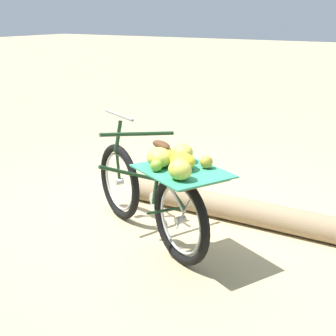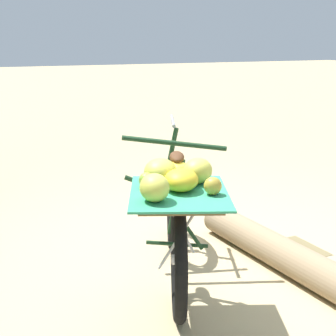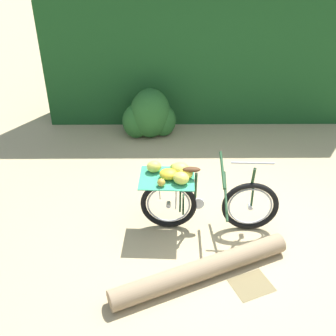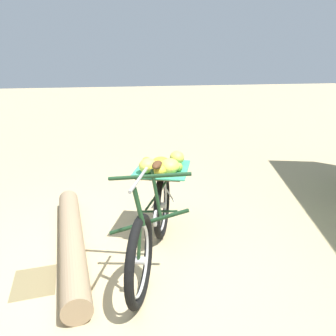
# 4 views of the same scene
# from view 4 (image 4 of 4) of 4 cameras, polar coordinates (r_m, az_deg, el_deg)

# --- Properties ---
(ground_plane) EXTENTS (60.00, 60.00, 0.00)m
(ground_plane) POSITION_cam_4_polar(r_m,az_deg,el_deg) (2.96, -6.09, -19.86)
(ground_plane) COLOR tan
(bicycle) EXTENTS (1.74, 1.03, 1.03)m
(bicycle) POSITION_cam_4_polar(r_m,az_deg,el_deg) (3.07, -2.19, -7.18)
(bicycle) COLOR black
(bicycle) RESTS_ON ground_plane
(fallen_log) EXTENTS (2.19, 0.30, 0.24)m
(fallen_log) POSITION_cam_4_polar(r_m,az_deg,el_deg) (3.48, -16.92, -12.00)
(fallen_log) COLOR #937A5B
(fallen_log) RESTS_ON ground_plane
(leaf_litter_patch) EXTENTS (0.44, 0.36, 0.01)m
(leaf_litter_patch) POSITION_cam_4_polar(r_m,az_deg,el_deg) (3.17, -22.84, -18.30)
(leaf_litter_patch) COLOR olive
(leaf_litter_patch) RESTS_ON ground_plane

